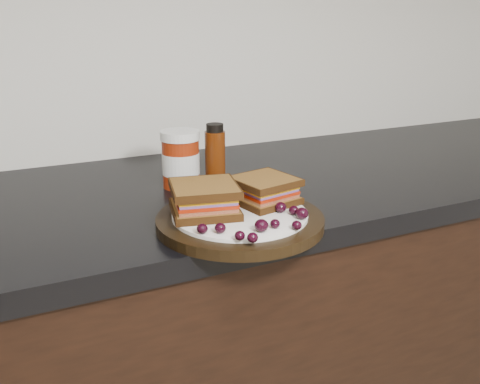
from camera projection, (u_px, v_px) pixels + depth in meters
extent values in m
cube|color=black|center=(130.00, 207.00, 1.04)|extent=(3.98, 0.60, 0.04)
cylinder|color=black|center=(240.00, 221.00, 0.89)|extent=(0.28, 0.28, 0.02)
ellipsoid|color=black|center=(202.00, 229.00, 0.80)|extent=(0.02, 0.02, 0.02)
ellipsoid|color=black|center=(220.00, 228.00, 0.80)|extent=(0.02, 0.02, 0.02)
ellipsoid|color=black|center=(240.00, 236.00, 0.78)|extent=(0.02, 0.02, 0.01)
ellipsoid|color=black|center=(253.00, 238.00, 0.77)|extent=(0.02, 0.02, 0.02)
ellipsoid|color=black|center=(261.00, 226.00, 0.81)|extent=(0.02, 0.02, 0.02)
ellipsoid|color=black|center=(275.00, 224.00, 0.82)|extent=(0.02, 0.02, 0.01)
ellipsoid|color=black|center=(297.00, 225.00, 0.81)|extent=(0.02, 0.02, 0.01)
ellipsoid|color=black|center=(302.00, 213.00, 0.86)|extent=(0.02, 0.02, 0.02)
ellipsoid|color=black|center=(294.00, 210.00, 0.88)|extent=(0.02, 0.02, 0.02)
ellipsoid|color=black|center=(281.00, 207.00, 0.89)|extent=(0.02, 0.02, 0.02)
ellipsoid|color=black|center=(284.00, 198.00, 0.93)|extent=(0.02, 0.02, 0.02)
ellipsoid|color=black|center=(263.00, 199.00, 0.93)|extent=(0.02, 0.02, 0.02)
ellipsoid|color=black|center=(256.00, 193.00, 0.96)|extent=(0.02, 0.02, 0.02)
ellipsoid|color=black|center=(185.00, 205.00, 0.90)|extent=(0.02, 0.02, 0.02)
ellipsoid|color=black|center=(194.00, 211.00, 0.88)|extent=(0.01, 0.01, 0.01)
ellipsoid|color=black|center=(199.00, 215.00, 0.86)|extent=(0.02, 0.02, 0.02)
ellipsoid|color=black|center=(198.00, 204.00, 0.90)|extent=(0.02, 0.02, 0.02)
ellipsoid|color=black|center=(197.00, 210.00, 0.87)|extent=(0.02, 0.02, 0.02)
ellipsoid|color=black|center=(191.00, 217.00, 0.85)|extent=(0.02, 0.02, 0.02)
cylinder|color=maroon|center=(181.00, 159.00, 1.08)|extent=(0.10, 0.10, 0.12)
cylinder|color=#4E1E07|center=(215.00, 152.00, 1.13)|extent=(0.04, 0.04, 0.12)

